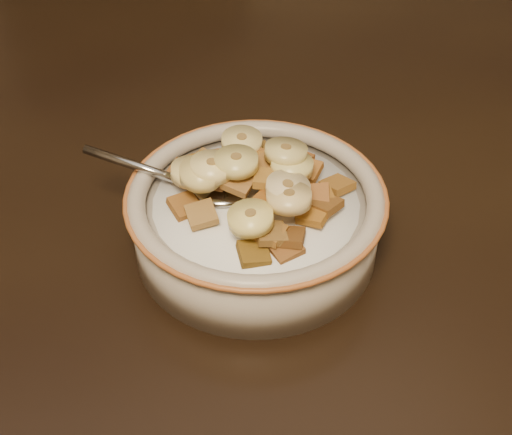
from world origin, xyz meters
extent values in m
cube|color=black|center=(0.17, 0.50, 0.51)|extent=(0.59, 0.59, 1.01)
cylinder|color=#B0A69B|center=(0.21, -0.07, 0.77)|extent=(0.18, 0.18, 0.04)
cylinder|color=white|center=(0.21, -0.07, 0.79)|extent=(0.15, 0.15, 0.00)
ellipsoid|color=gray|center=(0.18, -0.05, 0.80)|extent=(0.05, 0.05, 0.01)
cube|color=brown|center=(0.16, -0.03, 0.80)|extent=(0.03, 0.03, 0.01)
cube|color=brown|center=(0.21, -0.03, 0.81)|extent=(0.03, 0.03, 0.01)
cube|color=#8E6020|center=(0.21, -0.11, 0.80)|extent=(0.03, 0.03, 0.01)
cube|color=brown|center=(0.21, -0.09, 0.81)|extent=(0.03, 0.03, 0.01)
cube|color=brown|center=(0.25, -0.03, 0.80)|extent=(0.03, 0.03, 0.01)
cube|color=brown|center=(0.18, -0.02, 0.80)|extent=(0.03, 0.03, 0.01)
cube|color=brown|center=(0.25, -0.09, 0.80)|extent=(0.03, 0.03, 0.01)
cube|color=brown|center=(0.19, -0.07, 0.82)|extent=(0.03, 0.03, 0.01)
cube|color=brown|center=(0.17, -0.02, 0.80)|extent=(0.02, 0.02, 0.01)
cube|color=#9B5F2B|center=(0.25, -0.08, 0.80)|extent=(0.03, 0.03, 0.01)
cube|color=#986221|center=(0.24, -0.10, 0.80)|extent=(0.03, 0.03, 0.01)
cube|color=brown|center=(0.16, -0.06, 0.80)|extent=(0.03, 0.03, 0.01)
cube|color=brown|center=(0.17, -0.03, 0.80)|extent=(0.02, 0.02, 0.01)
cube|color=olive|center=(0.22, -0.07, 0.82)|extent=(0.03, 0.03, 0.01)
cube|color=olive|center=(0.21, -0.11, 0.81)|extent=(0.02, 0.02, 0.01)
cube|color=brown|center=(0.22, -0.12, 0.80)|extent=(0.03, 0.03, 0.01)
cube|color=brown|center=(0.22, -0.11, 0.80)|extent=(0.03, 0.03, 0.01)
cube|color=olive|center=(0.22, -0.02, 0.80)|extent=(0.02, 0.02, 0.01)
cube|color=brown|center=(0.18, -0.05, 0.81)|extent=(0.03, 0.03, 0.01)
cube|color=brown|center=(0.17, -0.03, 0.80)|extent=(0.02, 0.02, 0.01)
cube|color=brown|center=(0.25, -0.05, 0.80)|extent=(0.03, 0.03, 0.01)
cube|color=#925F1E|center=(0.25, -0.08, 0.80)|extent=(0.02, 0.02, 0.01)
cube|color=olive|center=(0.16, -0.08, 0.80)|extent=(0.02, 0.02, 0.01)
cube|color=brown|center=(0.17, -0.02, 0.80)|extent=(0.03, 0.03, 0.01)
cube|color=#9B6420|center=(0.21, -0.04, 0.81)|extent=(0.02, 0.02, 0.01)
cube|color=brown|center=(0.20, -0.05, 0.82)|extent=(0.02, 0.02, 0.01)
cube|color=#895E18|center=(0.22, -0.04, 0.81)|extent=(0.03, 0.03, 0.01)
cube|color=brown|center=(0.27, -0.06, 0.80)|extent=(0.03, 0.03, 0.01)
cube|color=brown|center=(0.21, -0.05, 0.82)|extent=(0.03, 0.03, 0.01)
cube|color=brown|center=(0.18, -0.01, 0.80)|extent=(0.02, 0.02, 0.01)
cube|color=brown|center=(0.20, -0.03, 0.81)|extent=(0.02, 0.02, 0.01)
cube|color=brown|center=(0.19, -0.12, 0.80)|extent=(0.02, 0.02, 0.01)
cylinder|color=tan|center=(0.23, -0.06, 0.82)|extent=(0.04, 0.04, 0.01)
cylinder|color=#EDCA7C|center=(0.22, -0.10, 0.82)|extent=(0.04, 0.04, 0.01)
cylinder|color=#DEC383|center=(0.23, -0.05, 0.83)|extent=(0.04, 0.04, 0.02)
cylinder|color=#FDE2AB|center=(0.22, -0.09, 0.82)|extent=(0.03, 0.03, 0.01)
cylinder|color=#FBE6A6|center=(0.21, -0.02, 0.82)|extent=(0.04, 0.04, 0.01)
cylinder|color=#EFDA86|center=(0.17, -0.06, 0.82)|extent=(0.04, 0.04, 0.01)
cylinder|color=#FDF17B|center=(0.19, -0.10, 0.82)|extent=(0.04, 0.04, 0.01)
cylinder|color=#D8C57D|center=(0.19, -0.06, 0.83)|extent=(0.03, 0.03, 0.01)
cylinder|color=#FFDD7E|center=(0.18, -0.06, 0.82)|extent=(0.04, 0.04, 0.01)
cylinder|color=#FFD580|center=(0.16, -0.04, 0.81)|extent=(0.03, 0.03, 0.01)
camera|label=1|loc=(0.12, -0.45, 1.13)|focal=50.00mm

